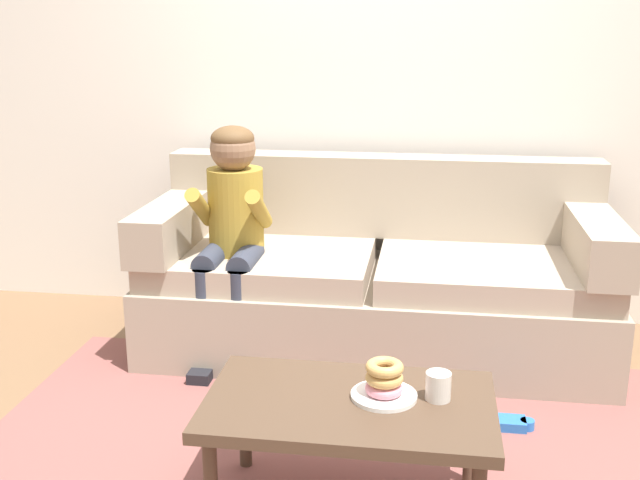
# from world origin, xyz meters

# --- Properties ---
(ground) EXTENTS (10.00, 10.00, 0.00)m
(ground) POSITION_xyz_m (0.00, 0.00, 0.00)
(ground) COLOR brown
(wall_back) EXTENTS (8.00, 0.10, 2.80)m
(wall_back) POSITION_xyz_m (0.00, 1.40, 1.40)
(wall_back) COLOR silver
(wall_back) RESTS_ON ground
(area_rug) EXTENTS (2.73, 1.96, 0.01)m
(area_rug) POSITION_xyz_m (0.00, -0.25, 0.01)
(area_rug) COLOR brown
(area_rug) RESTS_ON ground
(couch) EXTENTS (2.17, 0.90, 0.91)m
(couch) POSITION_xyz_m (0.06, 0.84, 0.33)
(couch) COLOR tan
(couch) RESTS_ON ground
(coffee_table) EXTENTS (0.91, 0.55, 0.41)m
(coffee_table) POSITION_xyz_m (0.09, -0.52, 0.36)
(coffee_table) COLOR #4C3828
(coffee_table) RESTS_ON ground
(person_child) EXTENTS (0.34, 0.58, 1.10)m
(person_child) POSITION_xyz_m (-0.59, 0.64, 0.67)
(person_child) COLOR olive
(person_child) RESTS_ON ground
(plate) EXTENTS (0.21, 0.21, 0.01)m
(plate) POSITION_xyz_m (0.19, -0.49, 0.41)
(plate) COLOR white
(plate) RESTS_ON coffee_table
(donut) EXTENTS (0.14, 0.14, 0.04)m
(donut) POSITION_xyz_m (0.19, -0.49, 0.44)
(donut) COLOR pink
(donut) RESTS_ON plate
(donut_second) EXTENTS (0.16, 0.16, 0.04)m
(donut_second) POSITION_xyz_m (0.19, -0.49, 0.48)
(donut_second) COLOR tan
(donut_second) RESTS_ON donut
(donut_third) EXTENTS (0.15, 0.15, 0.04)m
(donut_third) POSITION_xyz_m (0.19, -0.49, 0.51)
(donut_third) COLOR tan
(donut_third) RESTS_ON donut_second
(mug) EXTENTS (0.08, 0.08, 0.09)m
(mug) POSITION_xyz_m (0.36, -0.48, 0.45)
(mug) COLOR silver
(mug) RESTS_ON coffee_table
(toy_controller) EXTENTS (0.23, 0.09, 0.05)m
(toy_controller) POSITION_xyz_m (0.64, 0.10, 0.03)
(toy_controller) COLOR blue
(toy_controller) RESTS_ON ground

